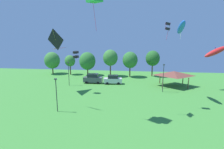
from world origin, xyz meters
name	(u,v)px	position (x,y,z in m)	size (l,w,h in m)	color
kite_flying_1	(168,26)	(6.61, 27.60, 12.83)	(0.87, 0.82, 2.67)	black
kite_flying_2	(181,27)	(9.61, 31.82, 12.92)	(1.25, 4.62, 3.33)	blue
kite_flying_4	(53,55)	(-15.14, 34.38, 7.63)	(3.11, 3.97, 0.39)	#E54C93
kite_flying_6	(55,40)	(-10.20, 25.41, 10.88)	(3.13, 1.30, 3.27)	black
kite_flying_8	(76,55)	(-9.85, 33.49, 7.93)	(1.07, 1.10, 1.44)	black
kite_flying_9	(216,52)	(18.99, 39.50, 8.34)	(5.39, 2.20, 3.17)	red
parked_car_leftmost	(93,79)	(-8.44, 41.74, 1.19)	(4.69, 2.04, 2.43)	#4C5156
parked_car_second_from_left	(113,80)	(-3.33, 41.55, 1.11)	(4.55, 2.24, 2.24)	silver
park_pavilion	(174,73)	(11.09, 41.31, 3.08)	(7.17, 5.65, 3.60)	brown
light_post_0	(56,93)	(-9.79, 23.68, 3.02)	(0.36, 0.20, 5.26)	#2D2D33
light_post_1	(163,76)	(7.86, 36.18, 3.36)	(0.36, 0.20, 5.92)	#2D2D33
light_post_2	(69,72)	(-13.63, 38.89, 3.27)	(0.36, 0.20, 5.74)	#2D2D33
treeline_tree_0	(52,60)	(-24.03, 52.09, 4.33)	(4.79, 4.79, 6.97)	brown
treeline_tree_1	(70,61)	(-17.99, 51.65, 4.30)	(3.20, 3.20, 6.09)	brown
treeline_tree_2	(87,61)	(-12.24, 50.98, 4.43)	(4.90, 4.90, 7.13)	brown
treeline_tree_3	(110,58)	(-5.16, 50.61, 5.54)	(4.34, 4.34, 7.95)	brown
treeline_tree_4	(130,60)	(0.64, 50.38, 5.01)	(4.35, 4.35, 7.42)	brown
treeline_tree_5	(153,58)	(7.23, 52.14, 5.38)	(4.11, 4.11, 7.67)	brown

